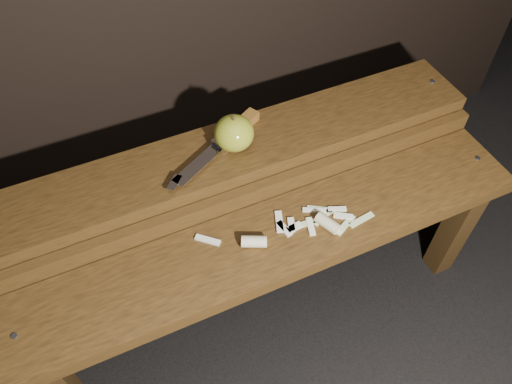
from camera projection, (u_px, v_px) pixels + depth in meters
name	position (u px, v px, depth m)	size (l,w,h in m)	color
ground	(264.00, 303.00, 1.46)	(60.00, 60.00, 0.00)	black
bench_front_tier	(278.00, 255.00, 1.15)	(1.20, 0.20, 0.42)	black
bench_rear_tier	(238.00, 171.00, 1.23)	(1.20, 0.21, 0.50)	black
apple	(234.00, 133.00, 1.13)	(0.09, 0.09, 0.09)	olive
knife	(229.00, 137.00, 1.17)	(0.28, 0.16, 0.03)	brown
apple_scraps	(298.00, 228.00, 1.11)	(0.40, 0.13, 0.03)	beige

